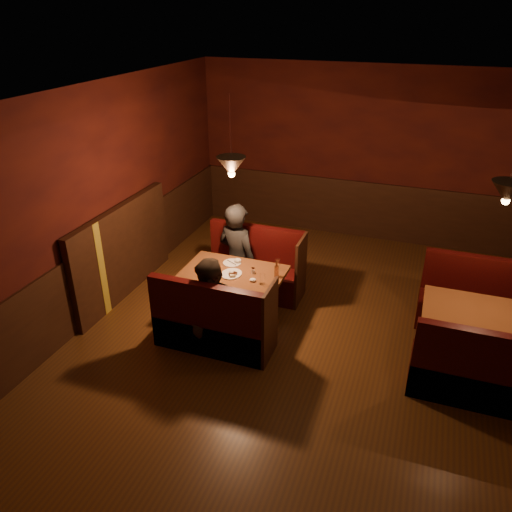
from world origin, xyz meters
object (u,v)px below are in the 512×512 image
(second_bench_far, at_px, (474,306))
(second_bench_near, at_px, (477,377))
(main_table, at_px, (235,282))
(main_bench_near, at_px, (213,327))
(main_bench_far, at_px, (255,272))
(diner_a, at_px, (237,239))
(second_table, at_px, (476,323))
(diner_b, at_px, (212,293))

(second_bench_far, xyz_separation_m, second_bench_near, (0.00, -1.42, 0.00))
(main_table, xyz_separation_m, main_bench_near, (0.01, -0.73, -0.22))
(main_table, relative_size, main_bench_far, 0.91)
(main_table, xyz_separation_m, main_bench_far, (0.01, 0.73, -0.22))
(main_bench_far, distance_m, second_bench_far, 2.90)
(diner_a, bearing_deg, main_bench_far, -128.36)
(main_bench_far, xyz_separation_m, diner_a, (-0.21, -0.14, 0.55))
(main_bench_near, relative_size, diner_a, 0.83)
(main_table, height_order, second_bench_near, second_bench_near)
(second_bench_far, bearing_deg, second_bench_near, -90.00)
(main_table, distance_m, second_bench_far, 3.03)
(main_bench_far, bearing_deg, second_table, -12.19)
(second_bench_near, height_order, diner_a, diner_a)
(second_table, relative_size, second_bench_far, 0.90)
(main_table, bearing_deg, diner_b, -89.33)
(second_bench_near, bearing_deg, diner_b, -178.13)
(second_bench_far, bearing_deg, main_table, -164.34)
(main_table, xyz_separation_m, second_bench_near, (2.91, -0.61, -0.23))
(second_table, relative_size, second_bench_near, 0.90)
(main_bench_near, relative_size, second_table, 1.18)
(diner_a, bearing_deg, diner_b, 116.85)
(main_table, relative_size, diner_b, 0.84)
(main_table, distance_m, main_bench_near, 0.76)
(diner_b, bearing_deg, diner_a, 93.13)
(diner_a, distance_m, diner_b, 1.30)
(main_bench_far, bearing_deg, main_table, -91.14)
(main_table, relative_size, diner_a, 0.75)
(main_bench_far, height_order, diner_a, diner_a)
(second_bench_near, bearing_deg, main_bench_near, -177.62)
(main_bench_near, height_order, diner_a, diner_a)
(main_table, xyz_separation_m, second_table, (2.89, 0.10, -0.03))
(main_bench_near, distance_m, second_table, 3.00)
(main_table, distance_m, second_bench_near, 2.98)
(second_table, height_order, diner_b, diner_b)
(second_bench_near, xyz_separation_m, diner_b, (-2.90, -0.09, 0.46))
(second_bench_near, relative_size, diner_b, 0.87)
(diner_a, height_order, diner_b, diner_a)
(main_bench_near, relative_size, second_bench_near, 1.07)
(second_bench_far, bearing_deg, second_table, -92.20)
(main_bench_far, xyz_separation_m, second_table, (2.87, -0.62, 0.19))
(second_bench_near, xyz_separation_m, diner_a, (-3.11, 1.19, 0.55))
(second_bench_far, bearing_deg, diner_a, -175.71)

